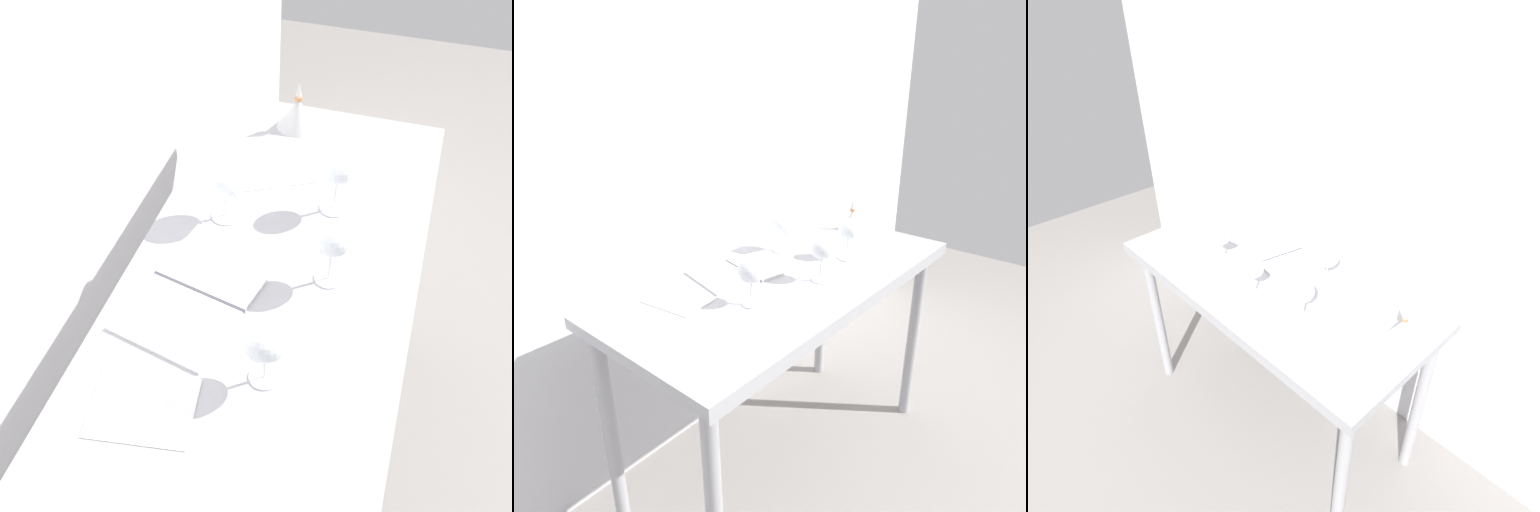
{
  "view_description": "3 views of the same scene",
  "coord_description": "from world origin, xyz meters",
  "views": [
    {
      "loc": [
        -0.98,
        -0.26,
        2.01
      ],
      "look_at": [
        0.02,
        0.03,
        0.94
      ],
      "focal_mm": 46.28,
      "sensor_mm": 36.0,
      "label": 1
    },
    {
      "loc": [
        -1.28,
        -1.0,
        1.64
      ],
      "look_at": [
        -0.04,
        0.04,
        0.97
      ],
      "focal_mm": 33.65,
      "sensor_mm": 36.0,
      "label": 2
    },
    {
      "loc": [
        1.15,
        -1.03,
        2.04
      ],
      "look_at": [
        0.03,
        0.04,
        1.01
      ],
      "focal_mm": 31.48,
      "sensor_mm": 36.0,
      "label": 3
    }
  ],
  "objects": [
    {
      "name": "decanter_funnel",
      "position": [
        0.59,
        0.08,
        0.95
      ],
      "size": [
        0.12,
        0.12,
        0.14
      ],
      "color": "silver",
      "rests_on": "steel_counter"
    },
    {
      "name": "tasting_sheet_upper",
      "position": [
        0.37,
        0.11,
        0.9
      ],
      "size": [
        0.25,
        0.29,
        0.0
      ],
      "primitive_type": "cube",
      "rotation": [
        0.0,
        0.0,
        0.48
      ],
      "color": "white",
      "rests_on": "steel_counter"
    },
    {
      "name": "steel_counter",
      "position": [
        0.0,
        -0.01,
        0.79
      ],
      "size": [
        1.4,
        0.65,
        0.9
      ],
      "color": "#A1A1A7",
      "rests_on": "ground_plane"
    },
    {
      "name": "ground_plane",
      "position": [
        0.0,
        0.0,
        0.0
      ],
      "size": [
        6.0,
        6.0,
        0.0
      ],
      "primitive_type": "plane",
      "color": "gray"
    },
    {
      "name": "wine_glass_near_left",
      "position": [
        -0.26,
        -0.07,
        1.02
      ],
      "size": [
        0.09,
        0.09,
        0.17
      ],
      "color": "white",
      "rests_on": "steel_counter"
    },
    {
      "name": "wine_glass_near_center",
      "position": [
        0.03,
        -0.13,
        1.03
      ],
      "size": [
        0.09,
        0.09,
        0.17
      ],
      "color": "white",
      "rests_on": "steel_counter"
    },
    {
      "name": "open_notebook",
      "position": [
        -0.09,
        0.13,
        0.9
      ],
      "size": [
        0.41,
        0.31,
        0.01
      ],
      "rotation": [
        0.0,
        0.0,
        -0.22
      ],
      "color": "white",
      "rests_on": "steel_counter"
    },
    {
      "name": "wine_glass_near_right",
      "position": [
        0.27,
        -0.09,
        1.02
      ],
      "size": [
        0.08,
        0.08,
        0.17
      ],
      "color": "white",
      "rests_on": "steel_counter"
    },
    {
      "name": "back_wall",
      "position": [
        0.0,
        0.49,
        1.3
      ],
      "size": [
        3.8,
        0.04,
        2.6
      ],
      "primitive_type": "cube",
      "color": "silver",
      "rests_on": "ground_plane"
    },
    {
      "name": "tasting_sheet_lower",
      "position": [
        -0.4,
        0.14,
        0.9
      ],
      "size": [
        0.18,
        0.22,
        0.0
      ],
      "primitive_type": "cube",
      "rotation": [
        0.0,
        0.0,
        0.15
      ],
      "color": "white",
      "rests_on": "steel_counter"
    },
    {
      "name": "wine_glass_far_right",
      "position": [
        0.17,
        0.16,
        1.01
      ],
      "size": [
        0.1,
        0.1,
        0.17
      ],
      "color": "white",
      "rests_on": "steel_counter"
    }
  ]
}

